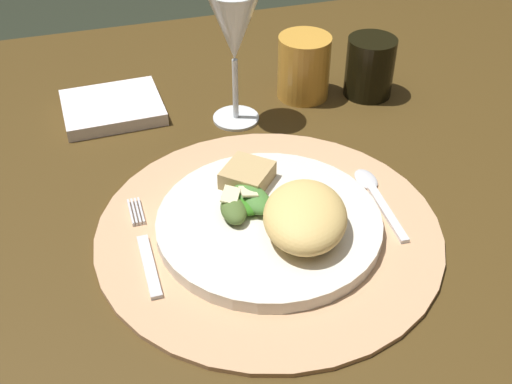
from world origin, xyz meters
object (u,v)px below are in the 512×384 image
(fork, at_px, (145,250))
(napkin, at_px, (113,107))
(spoon, at_px, (374,191))
(dinner_plate, at_px, (269,223))
(dark_tumbler, at_px, (370,67))
(dining_table, at_px, (303,240))
(wine_glass, at_px, (234,31))
(amber_tumbler, at_px, (304,67))

(fork, distance_m, napkin, 0.30)
(spoon, bearing_deg, dinner_plate, -169.72)
(napkin, distance_m, dark_tumbler, 0.38)
(dining_table, bearing_deg, wine_glass, 106.80)
(spoon, bearing_deg, amber_tumbler, 89.66)
(dining_table, xyz_separation_m, wine_glass, (-0.05, 0.16, 0.24))
(dining_table, height_order, napkin, napkin)
(dining_table, distance_m, dinner_plate, 0.16)
(dining_table, distance_m, spoon, 0.14)
(napkin, relative_size, dark_tumbler, 1.56)
(dinner_plate, bearing_deg, fork, 178.72)
(dining_table, bearing_deg, fork, -159.71)
(napkin, bearing_deg, dinner_plate, -66.00)
(fork, bearing_deg, napkin, 89.82)
(wine_glass, bearing_deg, napkin, 157.76)
(dining_table, height_order, amber_tumbler, amber_tumbler)
(dining_table, xyz_separation_m, spoon, (0.06, -0.06, 0.11))
(fork, relative_size, spoon, 1.18)
(wine_glass, height_order, amber_tumbler, wine_glass)
(dining_table, xyz_separation_m, dark_tumbler, (0.16, 0.17, 0.15))
(fork, xyz_separation_m, amber_tumbler, (0.28, 0.27, 0.04))
(amber_tumbler, height_order, dark_tumbler, amber_tumbler)
(amber_tumbler, bearing_deg, dinner_plate, -116.80)
(dining_table, relative_size, amber_tumbler, 15.34)
(fork, bearing_deg, wine_glass, 55.16)
(dinner_plate, bearing_deg, napkin, 114.00)
(dinner_plate, xyz_separation_m, fork, (-0.14, 0.00, -0.01))
(dining_table, relative_size, dinner_plate, 5.68)
(spoon, bearing_deg, wine_glass, 117.44)
(dining_table, bearing_deg, napkin, 133.22)
(dinner_plate, relative_size, napkin, 1.83)
(spoon, bearing_deg, napkin, 134.34)
(dark_tumbler, bearing_deg, dining_table, -132.66)
(wine_glass, height_order, dark_tumbler, wine_glass)
(napkin, relative_size, amber_tumbler, 1.48)
(dinner_plate, xyz_separation_m, spoon, (0.14, 0.03, -0.01))
(dining_table, bearing_deg, dinner_plate, -132.57)
(dinner_plate, bearing_deg, dining_table, 47.43)
(dining_table, distance_m, fork, 0.25)
(wine_glass, distance_m, amber_tumbler, 0.15)
(dinner_plate, height_order, fork, dinner_plate)
(dinner_plate, height_order, dark_tumbler, dark_tumbler)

